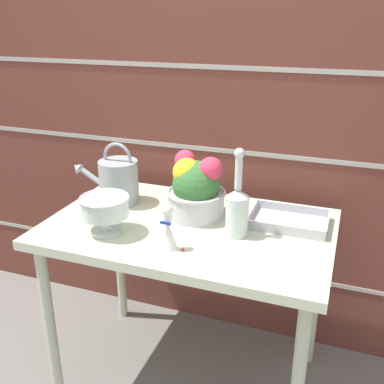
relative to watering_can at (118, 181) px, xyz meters
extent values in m
plane|color=slate|center=(0.36, -0.10, -0.84)|extent=(12.00, 12.00, 0.00)
cube|color=brown|center=(0.36, 0.35, 0.26)|extent=(3.60, 0.08, 2.20)
cube|color=#A8A399|center=(0.36, 0.31, -0.50)|extent=(3.53, 0.00, 0.02)
cube|color=#A8A399|center=(0.36, 0.31, 0.08)|extent=(3.53, 0.00, 0.02)
cube|color=#A8A399|center=(0.36, 0.31, 0.44)|extent=(3.53, 0.00, 0.02)
cube|color=beige|center=(0.36, -0.10, -0.12)|extent=(1.08, 0.69, 0.04)
cylinder|color=beige|center=(-0.12, -0.39, -0.49)|extent=(0.04, 0.04, 0.70)
cylinder|color=beige|center=(-0.12, 0.18, -0.49)|extent=(0.04, 0.04, 0.70)
cylinder|color=beige|center=(0.84, 0.18, -0.49)|extent=(0.04, 0.04, 0.70)
cylinder|color=#93999E|center=(0.00, 0.00, -0.01)|extent=(0.16, 0.16, 0.18)
cylinder|color=#93999E|center=(-0.13, 0.00, 0.00)|extent=(0.14, 0.02, 0.09)
cone|color=#93999E|center=(-0.20, 0.00, 0.04)|extent=(0.05, 0.05, 0.06)
torus|color=#93999E|center=(0.00, 0.00, 0.10)|extent=(0.13, 0.01, 0.13)
cylinder|color=silver|center=(0.10, -0.27, -0.09)|extent=(0.12, 0.12, 0.01)
cylinder|color=silver|center=(0.10, -0.27, -0.06)|extent=(0.04, 0.04, 0.05)
sphere|color=silver|center=(0.10, -0.27, -0.06)|extent=(0.05, 0.05, 0.05)
cylinder|color=silver|center=(0.10, -0.27, 0.00)|extent=(0.17, 0.17, 0.07)
torus|color=silver|center=(0.10, -0.27, 0.04)|extent=(0.18, 0.18, 0.01)
cylinder|color=#BCBCC1|center=(0.36, -0.02, -0.05)|extent=(0.22, 0.22, 0.10)
torus|color=#BCBCC1|center=(0.36, -0.02, 0.00)|extent=(0.23, 0.23, 0.01)
sphere|color=#387033|center=(0.36, -0.02, 0.04)|extent=(0.19, 0.19, 0.19)
sphere|color=yellow|center=(0.32, -0.03, 0.09)|extent=(0.11, 0.11, 0.11)
sphere|color=#E03856|center=(0.30, 0.01, 0.12)|extent=(0.08, 0.08, 0.08)
sphere|color=#E03856|center=(0.41, -0.02, 0.11)|extent=(0.09, 0.09, 0.09)
cylinder|color=silver|center=(0.55, -0.12, -0.02)|extent=(0.08, 0.08, 0.15)
cone|color=silver|center=(0.55, -0.12, 0.07)|extent=(0.08, 0.08, 0.03)
cylinder|color=silver|center=(0.55, -0.12, 0.14)|extent=(0.03, 0.03, 0.12)
sphere|color=silver|center=(0.55, -0.12, 0.21)|extent=(0.04, 0.04, 0.04)
cone|color=white|center=(0.35, -0.30, -0.04)|extent=(0.07, 0.07, 0.11)
cylinder|color=white|center=(0.35, -0.30, 0.03)|extent=(0.03, 0.03, 0.04)
sphere|color=white|center=(0.35, -0.30, 0.05)|extent=(0.04, 0.04, 0.04)
cube|color=#193399|center=(0.35, -0.32, 0.01)|extent=(0.04, 0.01, 0.01)
cube|color=#B7B7BC|center=(0.71, 0.03, -0.09)|extent=(0.29, 0.20, 0.01)
cube|color=#B7B7BC|center=(0.71, -0.07, -0.08)|extent=(0.29, 0.01, 0.04)
cube|color=#B7B7BC|center=(0.71, 0.13, -0.08)|extent=(0.29, 0.01, 0.04)
cube|color=#B7B7BC|center=(0.57, 0.03, -0.08)|extent=(0.01, 0.20, 0.04)
cube|color=#B7B7BC|center=(0.86, 0.03, -0.08)|extent=(0.01, 0.20, 0.04)
sphere|color=#E03856|center=(0.41, -0.30, -0.09)|extent=(0.01, 0.01, 0.01)
camera|label=1|loc=(0.90, -1.55, 0.65)|focal=42.00mm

